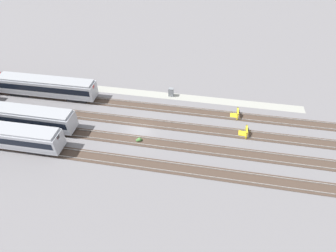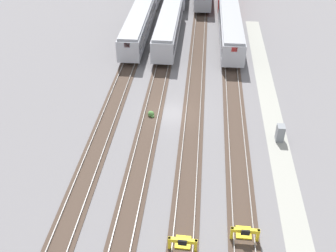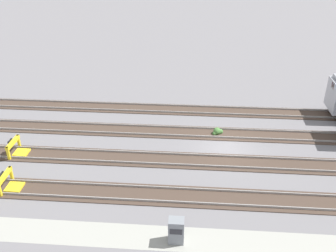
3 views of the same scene
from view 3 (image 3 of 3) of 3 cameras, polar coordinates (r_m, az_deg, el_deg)
name	(u,v)px [view 3 (image 3 of 3)]	position (r m, az deg, el deg)	size (l,w,h in m)	color
ground_plane	(226,148)	(32.03, 8.40, -3.12)	(400.00, 400.00, 0.00)	slate
service_walkway	(235,242)	(24.06, 9.70, -16.27)	(54.00, 2.00, 0.01)	#9E9E93
rail_track_nearest	(231,199)	(26.84, 9.12, -10.36)	(90.00, 2.24, 0.21)	#47382D
rail_track_near_inner	(227,162)	(30.23, 8.61, -5.21)	(90.00, 2.24, 0.21)	#47382D
rail_track_middle	(225,134)	(33.82, 8.22, -1.13)	(90.00, 2.24, 0.21)	#47382D
rail_track_far_inner	(222,111)	(37.55, 7.90, 2.16)	(90.00, 2.24, 0.21)	#47382D
bumper_stop_nearest_track	(9,182)	(29.22, -22.07, -7.58)	(1.35, 2.00, 1.22)	yellow
bumper_stop_near_inner_track	(17,148)	(32.86, -21.10, -3.02)	(1.36, 2.01, 1.22)	yellow
electrical_cabinet	(176,231)	(23.25, 1.20, -14.92)	(0.90, 0.73, 1.60)	gray
weed_clump	(217,132)	(33.68, 7.20, -0.80)	(0.92, 0.70, 0.64)	#4C7F3D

